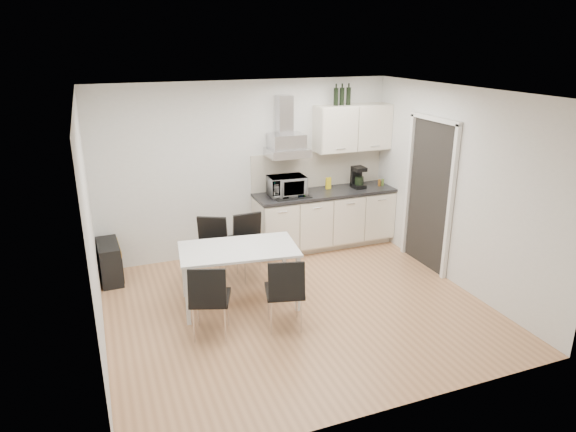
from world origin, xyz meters
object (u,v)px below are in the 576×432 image
Objects in this scene: chair_far_left at (210,252)px; floor_speaker at (230,246)px; dining_table at (239,254)px; chair_near_right at (284,292)px; kitchenette at (326,196)px; chair_near_left at (210,299)px; chair_far_right at (252,248)px; guitar_amp at (110,262)px.

floor_speaker is at bearing -94.11° from chair_far_left.
chair_near_right is (0.33, -0.71, -0.23)m from dining_table.
kitchenette is 2.86× the size of chair_near_left.
chair_far_left reaches higher than floor_speaker.
chair_far_right reaches higher than dining_table.
chair_near_left reaches higher than dining_table.
floor_speaker is (1.75, 0.25, -0.13)m from guitar_amp.
chair_far_left is 1.00× the size of chair_far_right.
dining_table is 0.79m from chair_near_left.
chair_far_right is at bearing -20.72° from guitar_amp.
chair_near_left is (-2.30, -1.93, -0.39)m from kitchenette.
kitchenette reaches higher than floor_speaker.
floor_speaker is at bearing 86.57° from dining_table.
dining_table is 1.64m from floor_speaker.
chair_near_left is at bearing -139.93° from kitchenette.
floor_speaker is at bearing 105.21° from chair_near_right.
dining_table is at bearing 128.82° from chair_near_right.
kitchenette is 1.64m from chair_far_right.
chair_far_right is 3.06× the size of floor_speaker.
chair_near_left reaches higher than guitar_amp.
kitchenette is 1.68× the size of dining_table.
guitar_amp is 1.77m from floor_speaker.
chair_far_left and chair_near_left have the same top height.
chair_far_right is at bearing 102.02° from chair_near_right.
chair_near_left is 2.26m from floor_speaker.
chair_far_left is at bearing 124.43° from chair_near_right.
chair_near_right is at bearing 85.47° from chair_far_right.
guitar_amp is (-1.79, 1.99, -0.17)m from chair_near_right.
dining_table is 0.80m from chair_far_right.
chair_near_right is 2.26m from floor_speaker.
guitar_amp is at bearing 146.17° from chair_near_right.
kitchenette is at bearing -0.76° from guitar_amp.
kitchenette is 2.86× the size of chair_far_right.
guitar_amp is (-0.98, 1.85, -0.17)m from chair_near_left.
guitar_amp reaches higher than floor_speaker.
chair_far_right is (0.38, 0.66, -0.23)m from dining_table.
kitchenette is 1.68m from floor_speaker.
dining_table is 5.21× the size of floor_speaker.
chair_far_left is (-0.20, 0.72, -0.23)m from dining_table.
kitchenette reaches higher than chair_far_left.
chair_near_right is (0.53, -1.43, 0.00)m from chair_far_left.
kitchenette is 3.81× the size of guitar_amp.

